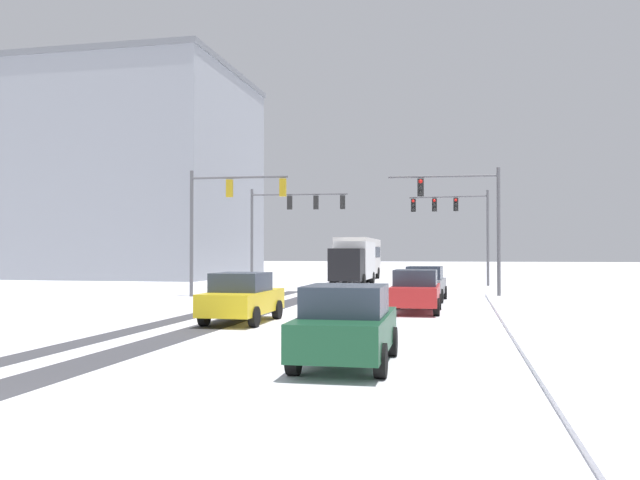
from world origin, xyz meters
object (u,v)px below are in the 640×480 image
Objects in this scene: traffic_signal_near_left at (224,207)px; car_dark_green_fourth at (347,325)px; traffic_signal_near_right at (468,210)px; bus_oncoming at (359,256)px; traffic_signal_far_left at (290,214)px; car_red_second at (416,291)px; car_grey_lead at (425,283)px; office_building_far_left_block at (90,177)px; traffic_signal_far_right at (456,216)px; box_truck_delivery at (353,261)px; car_yellow_cab_third at (242,297)px.

traffic_signal_near_left is 21.11m from car_dark_green_fourth.
bus_oncoming is at bearing 113.74° from traffic_signal_near_right.
traffic_signal_far_left is 1.58× the size of car_red_second.
car_grey_lead is 41.89m from office_building_far_left_block.
traffic_signal_far_right reaches higher than car_grey_lead.
traffic_signal_near_right is at bearing -55.83° from box_truck_delivery.
bus_oncoming is at bearing 138.42° from traffic_signal_far_right.
traffic_signal_near_right is 4.76m from car_grey_lead.
bus_oncoming is (-6.40, 21.52, 1.18)m from car_grey_lead.
traffic_signal_far_left is 1.57× the size of car_dark_green_fourth.
traffic_signal_far_left is 0.88× the size of box_truck_delivery.
car_red_second is at bearing -60.86° from traffic_signal_far_left.
car_dark_green_fourth is (-0.64, -11.83, 0.00)m from car_red_second.
car_grey_lead and car_dark_green_fourth have the same top height.
box_truck_delivery is at bearing -171.75° from traffic_signal_far_right.
car_grey_lead is (-2.01, -2.42, -3.58)m from traffic_signal_near_right.
car_red_second is at bearing 41.77° from car_yellow_cab_third.
car_grey_lead is at bearing -67.67° from box_truck_delivery.
traffic_signal_far_left is 22.18m from car_yellow_cab_third.
bus_oncoming is at bearing 95.81° from box_truck_delivery.
traffic_signal_far_left is 1.56× the size of car_grey_lead.
traffic_signal_near_right is 21.00m from bus_oncoming.
traffic_signal_far_right reaches higher than bus_oncoming.
traffic_signal_near_left reaches higher than car_yellow_cab_third.
traffic_signal_near_left is 1.57× the size of car_dark_green_fourth.
office_building_far_left_block is at bearing 157.73° from box_truck_delivery.
traffic_signal_near_right is 0.88× the size of box_truck_delivery.
car_red_second is 1.00× the size of car_yellow_cab_third.
traffic_signal_far_right is 1.00× the size of traffic_signal_near_left.
traffic_signal_far_left is 1.58× the size of car_yellow_cab_third.
bus_oncoming reaches higher than box_truck_delivery.
box_truck_delivery is (-0.25, 24.33, 0.82)m from car_yellow_cab_third.
traffic_signal_far_left reaches higher than bus_oncoming.
car_dark_green_fourth is at bearing -81.14° from box_truck_delivery.
car_dark_green_fourth is at bearing -62.74° from traffic_signal_near_left.
traffic_signal_far_right is at bearing 50.39° from traffic_signal_near_left.
traffic_signal_far_right is 0.22× the size of office_building_far_left_block.
traffic_signal_far_right is 1.00× the size of traffic_signal_far_left.
car_dark_green_fourth is at bearing -97.58° from traffic_signal_near_right.
car_red_second and car_dark_green_fourth have the same top height.
traffic_signal_far_left is 11.55m from bus_oncoming.
traffic_signal_near_left is at bearing -46.94° from office_building_far_left_block.
car_yellow_cab_third is 0.55× the size of box_truck_delivery.
traffic_signal_far_right reaches higher than car_dark_green_fourth.
traffic_signal_far_left is at bearing -142.61° from box_truck_delivery.
bus_oncoming is 27.53m from office_building_far_left_block.
traffic_signal_far_left reaches higher than box_truck_delivery.
car_dark_green_fourth is at bearing -93.64° from traffic_signal_far_right.
traffic_signal_near_left reaches higher than car_grey_lead.
traffic_signal_far_left is 14.79m from car_grey_lead.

